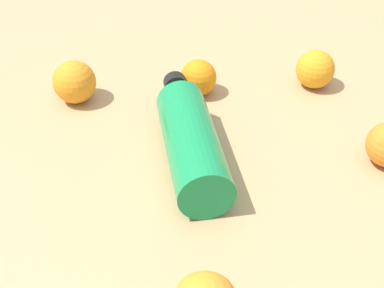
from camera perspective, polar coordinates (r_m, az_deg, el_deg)
name	(u,v)px	position (r m, az deg, el deg)	size (l,w,h in m)	color
ground_plane	(217,154)	(0.75, 2.83, -1.15)	(2.40, 2.40, 0.00)	tan
water_bottle	(189,134)	(0.72, -0.31, 1.11)	(0.28, 0.15, 0.07)	#198C4C
orange_0	(315,69)	(0.91, 13.58, 8.11)	(0.07, 0.07, 0.07)	orange
orange_2	(198,78)	(0.86, 0.72, 7.41)	(0.06, 0.06, 0.06)	orange
orange_3	(74,82)	(0.86, -12.98, 6.75)	(0.07, 0.07, 0.07)	orange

